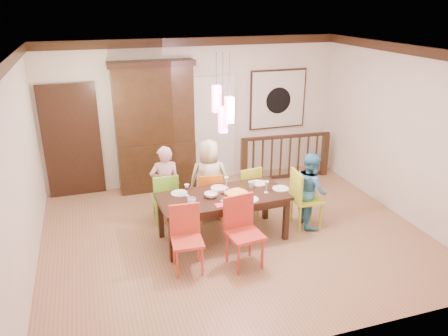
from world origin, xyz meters
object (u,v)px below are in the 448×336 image
object	(u,v)px
chair_far_left	(165,194)
chair_end_right	(307,195)
person_far_left	(165,185)
balustrade	(285,156)
person_end_right	(310,190)
china_hutch	(155,127)
dining_table	(223,200)
person_far_mid	(209,179)

from	to	relation	value
chair_far_left	chair_end_right	size ratio (longest dim) A/B	0.92
chair_far_left	person_far_left	xyz separation A→B (m)	(0.02, 0.01, 0.16)
balustrade	chair_far_left	bearing A→B (deg)	-153.06
person_end_right	chair_far_left	bearing A→B (deg)	75.73
chair_end_right	china_hutch	xyz separation A→B (m)	(-2.09, 2.36, 0.70)
dining_table	person_end_right	distance (m)	1.52
person_far_left	person_end_right	xyz separation A→B (m)	(2.27, -0.80, -0.05)
chair_end_right	dining_table	bearing A→B (deg)	92.91
dining_table	person_far_mid	size ratio (longest dim) A/B	1.45
person_far_left	person_end_right	distance (m)	2.41
chair_end_right	china_hutch	size ratio (longest dim) A/B	0.39
china_hutch	person_end_right	bearing A→B (deg)	-47.00
balustrade	person_far_left	distance (m)	3.00
chair_end_right	person_end_right	size ratio (longest dim) A/B	0.78
chair_end_right	balustrade	distance (m)	2.09
chair_end_right	person_far_mid	distance (m)	1.66
dining_table	china_hutch	distance (m)	2.49
china_hutch	person_far_mid	world-z (taller)	china_hutch
person_end_right	balustrade	bearing A→B (deg)	-8.89
china_hutch	person_far_mid	distance (m)	1.76
balustrade	person_far_left	bearing A→B (deg)	-153.02
dining_table	person_far_mid	world-z (taller)	person_far_mid
chair_far_left	person_far_left	distance (m)	0.16
dining_table	person_end_right	xyz separation A→B (m)	(1.52, 0.01, -0.03)
dining_table	chair_end_right	size ratio (longest dim) A/B	2.04
chair_far_left	person_end_right	size ratio (longest dim) A/B	0.72
chair_end_right	person_far_mid	size ratio (longest dim) A/B	0.71
dining_table	balustrade	world-z (taller)	balustrade
person_far_left	person_far_mid	distance (m)	0.76
person_far_left	person_far_mid	world-z (taller)	person_far_mid
person_far_left	person_far_mid	size ratio (longest dim) A/B	0.98
chair_end_right	person_far_mid	world-z (taller)	person_far_mid
person_far_left	person_end_right	bearing A→B (deg)	165.09
balustrade	person_end_right	xyz separation A→B (m)	(-0.48, -1.98, 0.14)
balustrade	dining_table	bearing A→B (deg)	-131.45
chair_end_right	person_end_right	bearing A→B (deg)	-59.59
chair_far_left	balustrade	bearing A→B (deg)	-156.96
person_far_left	person_end_right	size ratio (longest dim) A/B	1.08
person_far_mid	dining_table	bearing A→B (deg)	104.14
balustrade	person_end_right	bearing A→B (deg)	-99.83
chair_far_left	chair_end_right	world-z (taller)	chair_end_right
chair_far_left	chair_end_right	bearing A→B (deg)	159.41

